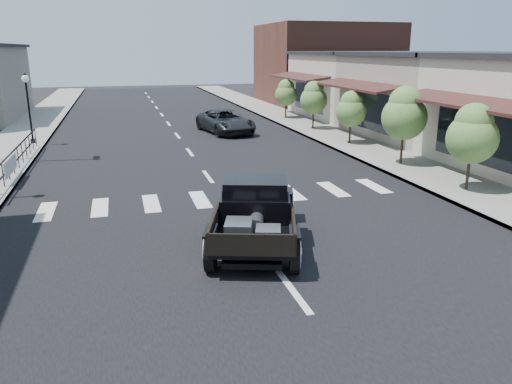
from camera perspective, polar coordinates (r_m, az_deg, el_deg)
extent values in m
plane|color=black|center=(13.17, -0.12, -5.57)|extent=(120.00, 120.00, 0.00)
cube|color=black|center=(27.44, -8.47, 5.69)|extent=(14.00, 80.00, 0.02)
cube|color=gray|center=(27.74, -26.21, 4.47)|extent=(3.00, 80.00, 0.15)
cube|color=gray|center=(29.65, 8.15, 6.60)|extent=(3.00, 80.00, 0.15)
cube|color=gray|center=(30.90, 21.14, 10.15)|extent=(10.00, 9.00, 4.50)
cube|color=beige|center=(38.50, 13.15, 11.75)|extent=(10.00, 9.00, 4.50)
cube|color=brown|center=(47.67, 7.96, 14.26)|extent=(11.00, 10.00, 7.00)
imported|color=black|center=(30.05, -3.51, 8.02)|extent=(3.12, 5.24, 1.36)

